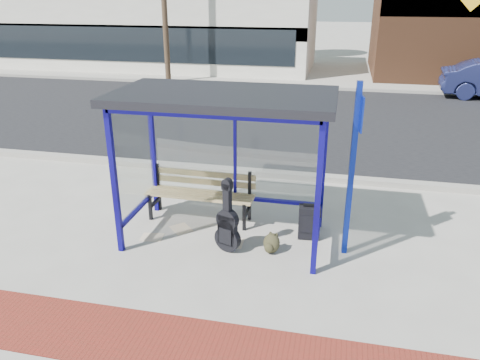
% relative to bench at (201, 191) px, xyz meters
% --- Properties ---
extents(ground, '(120.00, 120.00, 0.00)m').
position_rel_bench_xyz_m(ground, '(0.60, -0.62, -0.52)').
color(ground, '#B2ADA0').
rests_on(ground, ground).
extents(brick_paver_strip, '(60.00, 1.00, 0.01)m').
position_rel_bench_xyz_m(brick_paver_strip, '(0.60, -3.22, -0.51)').
color(brick_paver_strip, maroon).
rests_on(brick_paver_strip, ground).
extents(curb_near, '(60.00, 0.25, 0.12)m').
position_rel_bench_xyz_m(curb_near, '(0.60, 2.28, -0.46)').
color(curb_near, gray).
rests_on(curb_near, ground).
extents(street_asphalt, '(60.00, 10.00, 0.00)m').
position_rel_bench_xyz_m(street_asphalt, '(0.60, 7.38, -0.51)').
color(street_asphalt, black).
rests_on(street_asphalt, ground).
extents(curb_far, '(60.00, 0.25, 0.12)m').
position_rel_bench_xyz_m(curb_far, '(0.60, 12.48, -0.46)').
color(curb_far, gray).
rests_on(curb_far, ground).
extents(far_sidewalk, '(60.00, 4.00, 0.01)m').
position_rel_bench_xyz_m(far_sidewalk, '(0.60, 14.38, -0.51)').
color(far_sidewalk, '#B2ADA0').
rests_on(far_sidewalk, ground).
extents(bus_shelter, '(3.30, 1.80, 2.42)m').
position_rel_bench_xyz_m(bus_shelter, '(0.60, -0.55, 1.56)').
color(bus_shelter, '#100A78').
rests_on(bus_shelter, ground).
extents(storefront_white, '(18.00, 6.04, 4.00)m').
position_rel_bench_xyz_m(storefront_white, '(-8.40, 17.37, 1.48)').
color(storefront_white, silver).
rests_on(storefront_white, ground).
extents(bench, '(1.94, 0.51, 0.91)m').
position_rel_bench_xyz_m(bench, '(0.00, 0.00, 0.00)').
color(bench, black).
rests_on(bench, ground).
extents(guitar_bag, '(0.44, 0.25, 1.15)m').
position_rel_bench_xyz_m(guitar_bag, '(0.74, -1.01, -0.10)').
color(guitar_bag, black).
rests_on(guitar_bag, ground).
extents(suitcase, '(0.37, 0.26, 0.61)m').
position_rel_bench_xyz_m(suitcase, '(1.95, -0.32, -0.23)').
color(suitcase, black).
rests_on(suitcase, ground).
extents(backpack, '(0.31, 0.29, 0.32)m').
position_rel_bench_xyz_m(backpack, '(1.41, -0.93, -0.36)').
color(backpack, '#2D2B19').
rests_on(backpack, ground).
extents(sign_post, '(0.13, 0.33, 2.67)m').
position_rel_bench_xyz_m(sign_post, '(2.54, -0.67, 0.99)').
color(sign_post, navy).
rests_on(sign_post, ground).
extents(newspaper_a, '(0.39, 0.33, 0.01)m').
position_rel_bench_xyz_m(newspaper_a, '(-0.59, -0.88, -0.51)').
color(newspaper_a, white).
rests_on(newspaper_a, ground).
extents(newspaper_b, '(0.47, 0.48, 0.01)m').
position_rel_bench_xyz_m(newspaper_b, '(-0.22, -0.49, -0.51)').
color(newspaper_b, white).
rests_on(newspaper_b, ground).
extents(newspaper_c, '(0.28, 0.35, 0.01)m').
position_rel_bench_xyz_m(newspaper_c, '(0.80, -0.78, -0.51)').
color(newspaper_c, white).
rests_on(newspaper_c, ground).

